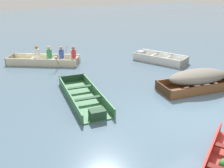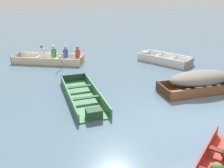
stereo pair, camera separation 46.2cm
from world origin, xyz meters
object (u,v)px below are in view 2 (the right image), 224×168
(skiff_green_near_moored, at_px, (84,97))
(rowboat_cream_with_crew, at_px, (53,58))
(skiff_wooden_brown_mid_moored, at_px, (200,80))
(skiff_white_far_moored, at_px, (162,59))

(skiff_green_near_moored, height_order, rowboat_cream_with_crew, rowboat_cream_with_crew)
(skiff_green_near_moored, distance_m, rowboat_cream_with_crew, 5.05)
(skiff_green_near_moored, bearing_deg, rowboat_cream_with_crew, 86.16)
(skiff_green_near_moored, xyz_separation_m, rowboat_cream_with_crew, (0.34, 5.04, 0.12))
(skiff_wooden_brown_mid_moored, distance_m, skiff_white_far_moored, 4.00)
(skiff_white_far_moored, bearing_deg, rowboat_cream_with_crew, 153.20)
(skiff_wooden_brown_mid_moored, distance_m, rowboat_cream_with_crew, 7.54)
(skiff_white_far_moored, height_order, rowboat_cream_with_crew, rowboat_cream_with_crew)
(skiff_white_far_moored, relative_size, rowboat_cream_with_crew, 0.83)
(skiff_green_near_moored, height_order, skiff_white_far_moored, skiff_white_far_moored)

